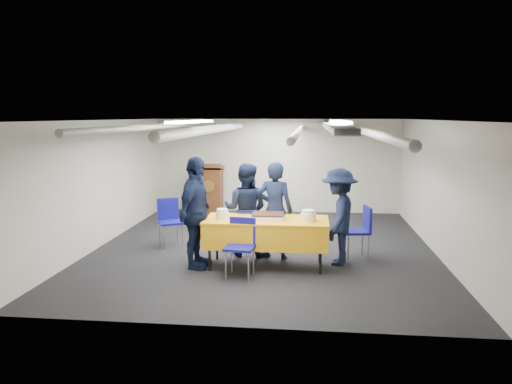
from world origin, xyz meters
The scene contains 14 objects.
ground centered at (0.00, 0.00, 0.00)m, with size 7.00×7.00×0.00m, color black.
room_shell centered at (0.09, 0.41, 1.81)m, with size 6.00×7.00×2.30m.
serving_table centered at (0.14, -1.16, 0.56)m, with size 1.94×0.86×0.77m.
sheet_cake centered at (0.17, -1.13, 0.81)m, with size 0.53×0.41×0.09m.
plate_stack_left centered at (-0.55, -1.21, 0.84)m, with size 0.21×0.21×0.16m.
plate_stack_right centered at (0.80, -1.21, 0.85)m, with size 0.23×0.23×0.17m.
podium centered at (-1.60, 3.05, 0.61)m, with size 0.62×0.53×1.25m.
chair_near centered at (-0.19, -1.65, 0.53)m, with size 0.46×0.46×0.87m.
chair_right centered at (1.68, -0.47, 0.53)m, with size 0.49×0.49×0.87m.
chair_left centered at (-1.75, -0.04, 0.53)m, with size 0.57×0.57×0.87m.
sailor_a centered at (0.24, -0.66, 0.82)m, with size 0.60×0.39×1.64m, color black.
sailor_b centered at (-0.27, -0.53, 0.79)m, with size 0.77×0.60×1.59m, color black.
sailor_c centered at (-0.95, -1.33, 0.88)m, with size 1.03×0.43×1.76m, color black.
sailor_d centered at (1.28, -0.87, 0.78)m, with size 1.01×0.58×1.56m, color black.
Camera 1 is at (0.82, -8.80, 2.37)m, focal length 35.00 mm.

